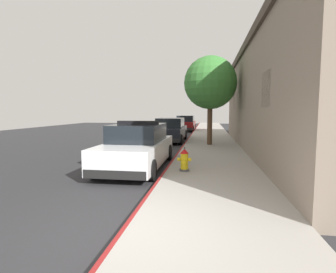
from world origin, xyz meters
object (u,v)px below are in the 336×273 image
object	(u,v)px
parked_car_silver_ahead	(170,130)
fire_hydrant	(184,160)
parked_car_dark_far	(186,124)
street_tree	(210,83)
police_cruiser	(138,147)

from	to	relation	value
parked_car_silver_ahead	fire_hydrant	xyz separation A→B (m)	(1.77, -9.38, -0.25)
parked_car_dark_far	fire_hydrant	bearing A→B (deg)	-85.34
parked_car_dark_far	fire_hydrant	distance (m)	19.36
fire_hydrant	street_tree	bearing A→B (deg)	83.23
police_cruiser	parked_car_dark_far	bearing A→B (deg)	89.47
parked_car_dark_far	parked_car_silver_ahead	bearing A→B (deg)	-91.14
parked_car_silver_ahead	fire_hydrant	bearing A→B (deg)	-79.31
police_cruiser	fire_hydrant	xyz separation A→B (m)	(1.74, -0.88, -0.26)
police_cruiser	parked_car_silver_ahead	bearing A→B (deg)	90.18
parked_car_silver_ahead	street_tree	distance (m)	4.58
parked_car_silver_ahead	fire_hydrant	distance (m)	9.55
street_tree	police_cruiser	bearing A→B (deg)	-113.07
parked_car_silver_ahead	fire_hydrant	world-z (taller)	parked_car_silver_ahead
street_tree	parked_car_silver_ahead	bearing A→B (deg)	136.11
fire_hydrant	street_tree	xyz separation A→B (m)	(0.82, 6.89, 3.09)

